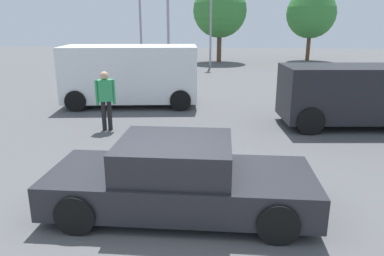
# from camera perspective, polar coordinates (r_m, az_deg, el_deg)

# --- Properties ---
(ground_plane) EXTENTS (80.00, 80.00, 0.00)m
(ground_plane) POSITION_cam_1_polar(r_m,az_deg,el_deg) (6.32, -4.44, -13.70)
(ground_plane) COLOR #515154
(sedan_foreground) EXTENTS (4.45, 1.92, 1.26)m
(sedan_foreground) POSITION_cam_1_polar(r_m,az_deg,el_deg) (6.28, -1.97, -7.90)
(sedan_foreground) COLOR #232328
(sedan_foreground) RESTS_ON ground_plane
(dog) EXTENTS (0.46, 0.64, 0.42)m
(dog) POSITION_cam_1_polar(r_m,az_deg,el_deg) (8.80, -10.63, -3.25)
(dog) COLOR olive
(dog) RESTS_ON ground_plane
(van_white) EXTENTS (5.18, 2.73, 2.25)m
(van_white) POSITION_cam_1_polar(r_m,az_deg,el_deg) (14.32, -9.50, 8.29)
(van_white) COLOR white
(van_white) RESTS_ON ground_plane
(suv_dark) EXTENTS (4.83, 2.42, 1.86)m
(suv_dark) POSITION_cam_1_polar(r_m,az_deg,el_deg) (12.35, 24.60, 4.87)
(suv_dark) COLOR black
(suv_dark) RESTS_ON ground_plane
(pedestrian) EXTENTS (0.54, 0.36, 1.76)m
(pedestrian) POSITION_cam_1_polar(r_m,az_deg,el_deg) (11.08, -13.25, 4.92)
(pedestrian) COLOR black
(pedestrian) RESTS_ON ground_plane
(light_post_mid) EXTENTS (0.44, 0.44, 6.04)m
(light_post_mid) POSITION_cam_1_polar(r_m,az_deg,el_deg) (20.25, -3.78, 19.03)
(light_post_mid) COLOR gray
(light_post_mid) RESTS_ON ground_plane
(tree_back_left) EXTENTS (4.07, 4.07, 5.94)m
(tree_back_left) POSITION_cam_1_polar(r_m,az_deg,el_deg) (29.43, 4.33, 17.69)
(tree_back_left) COLOR brown
(tree_back_left) RESTS_ON ground_plane
(tree_back_center) EXTENTS (3.83, 3.83, 5.61)m
(tree_back_center) POSITION_cam_1_polar(r_m,az_deg,el_deg) (31.68, 17.96, 16.51)
(tree_back_center) COLOR brown
(tree_back_center) RESTS_ON ground_plane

